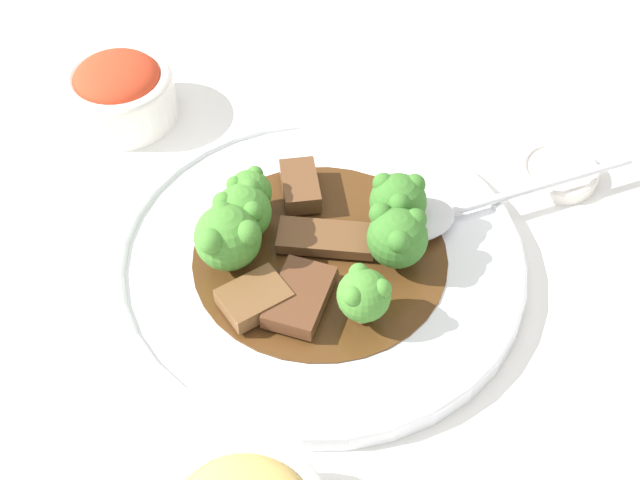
# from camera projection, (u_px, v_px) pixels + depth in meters

# --- Properties ---
(ground_plane) EXTENTS (4.00, 4.00, 0.00)m
(ground_plane) POSITION_uv_depth(u_px,v_px,m) (320.00, 269.00, 0.70)
(ground_plane) COLOR white
(main_plate) EXTENTS (0.32, 0.32, 0.02)m
(main_plate) POSITION_uv_depth(u_px,v_px,m) (320.00, 260.00, 0.69)
(main_plate) COLOR white
(main_plate) RESTS_ON ground_plane
(beef_strip_0) EXTENTS (0.06, 0.07, 0.01)m
(beef_strip_0) POSITION_uv_depth(u_px,v_px,m) (300.00, 297.00, 0.65)
(beef_strip_0) COLOR #56331E
(beef_strip_0) RESTS_ON main_plate
(beef_strip_1) EXTENTS (0.08, 0.05, 0.01)m
(beef_strip_1) POSITION_uv_depth(u_px,v_px,m) (326.00, 238.00, 0.69)
(beef_strip_1) COLOR brown
(beef_strip_1) RESTS_ON main_plate
(beef_strip_2) EXTENTS (0.06, 0.05, 0.01)m
(beef_strip_2) POSITION_uv_depth(u_px,v_px,m) (254.00, 298.00, 0.65)
(beef_strip_2) COLOR brown
(beef_strip_2) RESTS_ON main_plate
(beef_strip_3) EXTENTS (0.03, 0.05, 0.02)m
(beef_strip_3) POSITION_uv_depth(u_px,v_px,m) (300.00, 186.00, 0.72)
(beef_strip_3) COLOR brown
(beef_strip_3) RESTS_ON main_plate
(broccoli_floret_0) EXTENTS (0.04, 0.04, 0.05)m
(broccoli_floret_0) POSITION_uv_depth(u_px,v_px,m) (243.00, 211.00, 0.67)
(broccoli_floret_0) COLOR #8EB756
(broccoli_floret_0) RESTS_ON main_plate
(broccoli_floret_1) EXTENTS (0.05, 0.05, 0.05)m
(broccoli_floret_1) POSITION_uv_depth(u_px,v_px,m) (228.00, 241.00, 0.65)
(broccoli_floret_1) COLOR #8EB756
(broccoli_floret_1) RESTS_ON main_plate
(broccoli_floret_2) EXTENTS (0.04, 0.04, 0.05)m
(broccoli_floret_2) POSITION_uv_depth(u_px,v_px,m) (398.00, 201.00, 0.68)
(broccoli_floret_2) COLOR #7FA84C
(broccoli_floret_2) RESTS_ON main_plate
(broccoli_floret_3) EXTENTS (0.04, 0.04, 0.04)m
(broccoli_floret_3) POSITION_uv_depth(u_px,v_px,m) (250.00, 191.00, 0.70)
(broccoli_floret_3) COLOR #7FA84C
(broccoli_floret_3) RESTS_ON main_plate
(broccoli_floret_4) EXTENTS (0.04, 0.04, 0.04)m
(broccoli_floret_4) POSITION_uv_depth(u_px,v_px,m) (364.00, 294.00, 0.63)
(broccoli_floret_4) COLOR #8EB756
(broccoli_floret_4) RESTS_ON main_plate
(broccoli_floret_5) EXTENTS (0.05, 0.05, 0.05)m
(broccoli_floret_5) POSITION_uv_depth(u_px,v_px,m) (398.00, 237.00, 0.66)
(broccoli_floret_5) COLOR #7FA84C
(broccoli_floret_5) RESTS_ON main_plate
(serving_spoon) EXTENTS (0.23, 0.08, 0.01)m
(serving_spoon) POSITION_uv_depth(u_px,v_px,m) (436.00, 214.00, 0.70)
(serving_spoon) COLOR silver
(serving_spoon) RESTS_ON main_plate
(side_bowl_kimchi) EXTENTS (0.10, 0.10, 0.06)m
(side_bowl_kimchi) POSITION_uv_depth(u_px,v_px,m) (120.00, 91.00, 0.80)
(side_bowl_kimchi) COLOR white
(side_bowl_kimchi) RESTS_ON ground_plane
(sauce_dish) EXTENTS (0.07, 0.07, 0.01)m
(sauce_dish) POSITION_uv_depth(u_px,v_px,m) (558.00, 172.00, 0.76)
(sauce_dish) COLOR white
(sauce_dish) RESTS_ON ground_plane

